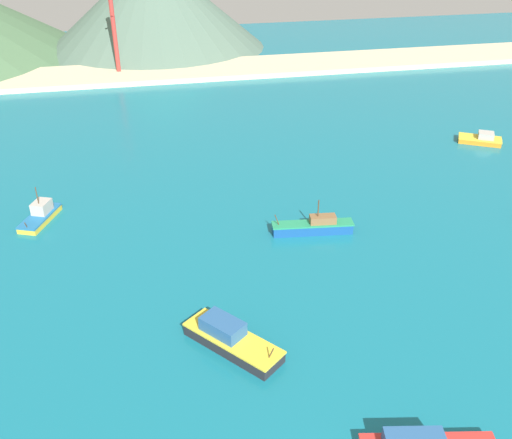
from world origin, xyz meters
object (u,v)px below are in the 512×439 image
fishing_boat_3 (40,215)px  fishing_boat_8 (481,139)px  fishing_boat_4 (314,226)px  fishing_boat_1 (231,339)px  radio_tower (114,26)px

fishing_boat_3 → fishing_boat_8: fishing_boat_3 is taller
fishing_boat_4 → fishing_boat_1: bearing=-126.8°
fishing_boat_8 → radio_tower: 83.79m
fishing_boat_3 → fishing_boat_4: size_ratio=0.74×
fishing_boat_1 → fishing_boat_4: size_ratio=0.95×
fishing_boat_4 → radio_tower: radio_tower is taller
fishing_boat_3 → radio_tower: 69.95m
fishing_boat_8 → fishing_boat_4: bearing=-148.4°
fishing_boat_3 → fishing_boat_4: bearing=-17.1°
radio_tower → fishing_boat_8: bearing=-42.3°
fishing_boat_3 → fishing_boat_8: bearing=9.8°
fishing_boat_8 → radio_tower: size_ratio=0.34×
fishing_boat_8 → fishing_boat_1: bearing=-140.9°
fishing_boat_1 → radio_tower: (-9.94, 97.73, 10.64)m
fishing_boat_4 → fishing_boat_8: 43.99m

